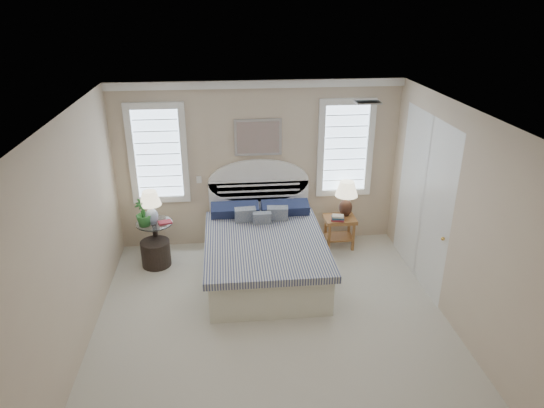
{
  "coord_description": "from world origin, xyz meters",
  "views": [
    {
      "loc": [
        -0.53,
        -4.84,
        3.86
      ],
      "look_at": [
        0.07,
        1.0,
        1.32
      ],
      "focal_mm": 32.0,
      "sensor_mm": 36.0,
      "label": 1
    }
  ],
  "objects_px": {
    "floor_pot": "(156,253)",
    "lamp_right": "(346,195)",
    "side_table_left": "(156,237)",
    "lamp_left": "(150,204)",
    "bed": "(264,250)",
    "nightstand_right": "(340,225)"
  },
  "relations": [
    {
      "from": "lamp_left",
      "to": "lamp_right",
      "type": "bearing_deg",
      "value": 3.96
    },
    {
      "from": "nightstand_right",
      "to": "lamp_right",
      "type": "xyz_separation_m",
      "value": [
        0.11,
        0.09,
        0.51
      ]
    },
    {
      "from": "side_table_left",
      "to": "floor_pot",
      "type": "height_order",
      "value": "side_table_left"
    },
    {
      "from": "floor_pot",
      "to": "lamp_right",
      "type": "distance_m",
      "value": 3.15
    },
    {
      "from": "floor_pot",
      "to": "lamp_left",
      "type": "relative_size",
      "value": 0.83
    },
    {
      "from": "bed",
      "to": "side_table_left",
      "type": "xyz_separation_m",
      "value": [
        -1.65,
        0.59,
        0.0
      ]
    },
    {
      "from": "side_table_left",
      "to": "lamp_right",
      "type": "bearing_deg",
      "value": 3.58
    },
    {
      "from": "floor_pot",
      "to": "lamp_left",
      "type": "height_order",
      "value": "lamp_left"
    },
    {
      "from": "side_table_left",
      "to": "floor_pot",
      "type": "relative_size",
      "value": 1.42
    },
    {
      "from": "floor_pot",
      "to": "side_table_left",
      "type": "bearing_deg",
      "value": 92.5
    },
    {
      "from": "lamp_left",
      "to": "side_table_left",
      "type": "bearing_deg",
      "value": 43.41
    },
    {
      "from": "lamp_left",
      "to": "bed",
      "type": "bearing_deg",
      "value": -18.81
    },
    {
      "from": "side_table_left",
      "to": "lamp_right",
      "type": "distance_m",
      "value": 3.1
    },
    {
      "from": "bed",
      "to": "floor_pot",
      "type": "height_order",
      "value": "bed"
    },
    {
      "from": "floor_pot",
      "to": "lamp_left",
      "type": "bearing_deg",
      "value": 100.18
    },
    {
      "from": "bed",
      "to": "lamp_right",
      "type": "height_order",
      "value": "bed"
    },
    {
      "from": "side_table_left",
      "to": "lamp_left",
      "type": "relative_size",
      "value": 1.17
    },
    {
      "from": "side_table_left",
      "to": "nightstand_right",
      "type": "distance_m",
      "value": 2.95
    },
    {
      "from": "bed",
      "to": "lamp_left",
      "type": "relative_size",
      "value": 4.23
    },
    {
      "from": "floor_pot",
      "to": "lamp_left",
      "type": "distance_m",
      "value": 0.78
    },
    {
      "from": "side_table_left",
      "to": "floor_pot",
      "type": "bearing_deg",
      "value": -87.5
    },
    {
      "from": "floor_pot",
      "to": "lamp_right",
      "type": "bearing_deg",
      "value": 7.34
    }
  ]
}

